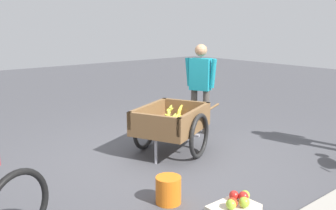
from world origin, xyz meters
TOP-DOWN VIEW (x-y plane):
  - ground_plane at (0.00, 0.00)m, footprint 24.00×24.00m
  - fruit_cart at (-0.20, -0.13)m, footprint 1.82×1.37m
  - vendor_person at (-1.25, -0.61)m, footprint 0.32×0.54m
  - plastic_bucket at (0.81, 1.04)m, footprint 0.27×0.27m

SIDE VIEW (x-z plane):
  - ground_plane at x=0.00m, z-range 0.00..0.00m
  - plastic_bucket at x=0.81m, z-range 0.00..0.29m
  - fruit_cart at x=-0.20m, z-range 0.07..0.80m
  - vendor_person at x=-1.25m, z-range 0.14..1.67m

